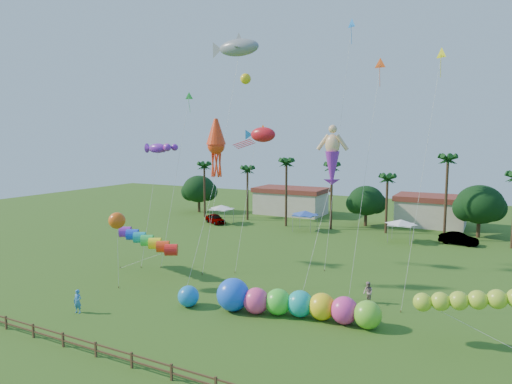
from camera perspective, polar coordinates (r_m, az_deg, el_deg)
The scene contains 23 objects.
ground at distance 34.50m, azimuth -8.13°, elevation -16.82°, with size 160.00×160.00×0.00m, color #285116.
tree_line at distance 71.74m, azimuth 15.39°, elevation -1.07°, with size 69.46×8.91×11.00m.
buildings_row at distance 79.45m, azimuth 11.59°, elevation -1.88°, with size 35.00×7.00×4.00m.
tent_row at distance 67.49m, azimuth 5.96°, elevation -2.65°, with size 31.00×4.00×0.60m.
fence at distance 30.07m, azimuth -15.29°, elevation -19.43°, with size 36.12×0.12×1.00m.
car_a at distance 74.09m, azimuth -5.11°, elevation -3.35°, with size 1.81×4.51×1.54m, color #4C4C54.
car_b at distance 64.98m, azimuth 23.99°, elevation -5.35°, with size 1.64×4.71×1.55m, color #4C4C54.
spectator_a at distance 39.58m, azimuth -21.40°, elevation -12.61°, with size 0.69×0.45×1.89m, color #3780C3.
spectator_b at distance 40.08m, azimuth 13.82°, elevation -12.12°, with size 0.89×0.70×1.84m, color gray.
caterpillar_inflatable at distance 36.27m, azimuth 4.23°, elevation -13.68°, with size 12.95×4.16×2.63m.
blue_ball at distance 38.71m, azimuth -8.45°, elevation -12.76°, with size 1.74×1.74×1.74m, color #187EDC.
rainbow_tube at distance 46.80m, azimuth -12.60°, elevation -6.77°, with size 9.36×3.92×3.52m.
green_worm at distance 33.26m, azimuth 20.10°, elevation -12.80°, with size 10.18×1.78×3.60m.
orange_ball_kite at distance 43.38m, azimuth -16.98°, elevation -3.44°, with size 1.66×1.66×7.06m.
merman_kite at distance 40.02m, azimuth 9.51°, elevation 4.08°, with size 2.55×5.05×14.43m.
fish_kite at distance 49.44m, azimuth 0.88°, elevation 7.18°, with size 4.52×6.11×15.02m.
shark_kite at distance 51.05m, azimuth -2.15°, elevation 17.59°, with size 6.50×7.79×24.49m.
squid_kite at distance 42.82m, azimuth -5.00°, elevation 5.79°, with size 2.05×5.00×15.67m.
lobster_kite at distance 51.64m, azimuth -12.17°, elevation 5.37°, with size 4.44×5.27×13.40m.
delta_kite_red at distance 42.16m, azimuth 15.17°, elevation 14.57°, with size 1.82×3.95×20.66m.
delta_kite_yellow at distance 39.96m, azimuth 22.03°, elevation 14.95°, with size 2.32×3.63×20.85m.
delta_kite_green at distance 52.07m, azimuth -8.46°, elevation 11.17°, with size 1.04×5.31×18.83m.
delta_kite_blue at distance 51.54m, azimuth 11.78°, elevation 19.24°, with size 1.65×4.66×26.19m.
Camera 1 is at (18.75, -25.48, 13.77)m, focal length 32.00 mm.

